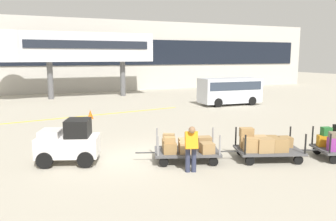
{
  "coord_description": "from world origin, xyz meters",
  "views": [
    {
      "loc": [
        -3.88,
        -11.83,
        3.73
      ],
      "look_at": [
        2.03,
        2.03,
        1.35
      ],
      "focal_mm": 36.32,
      "sensor_mm": 36.0,
      "label": 1
    }
  ],
  "objects_px": {
    "baggage_cart_lead": "(186,147)",
    "baggage_cart_middle": "(265,145)",
    "baggage_tug": "(69,143)",
    "shuttle_van": "(230,89)",
    "baggage_handler": "(191,147)",
    "safety_cone_near": "(90,114)"
  },
  "relations": [
    {
      "from": "safety_cone_near",
      "to": "shuttle_van",
      "type": "bearing_deg",
      "value": 9.56
    },
    {
      "from": "baggage_cart_lead",
      "to": "baggage_cart_middle",
      "type": "relative_size",
      "value": 1.0
    },
    {
      "from": "baggage_cart_lead",
      "to": "baggage_cart_middle",
      "type": "xyz_separation_m",
      "value": [
        2.73,
        -0.97,
        0.05
      ]
    },
    {
      "from": "baggage_tug",
      "to": "shuttle_van",
      "type": "bearing_deg",
      "value": 37.73
    },
    {
      "from": "baggage_cart_lead",
      "to": "baggage_cart_middle",
      "type": "bearing_deg",
      "value": -19.49
    },
    {
      "from": "baggage_cart_middle",
      "to": "baggage_handler",
      "type": "bearing_deg",
      "value": -176.42
    },
    {
      "from": "baggage_tug",
      "to": "safety_cone_near",
      "type": "relative_size",
      "value": 4.27
    },
    {
      "from": "baggage_cart_lead",
      "to": "safety_cone_near",
      "type": "relative_size",
      "value": 5.58
    },
    {
      "from": "baggage_tug",
      "to": "safety_cone_near",
      "type": "bearing_deg",
      "value": 75.03
    },
    {
      "from": "baggage_cart_lead",
      "to": "shuttle_van",
      "type": "relative_size",
      "value": 0.63
    },
    {
      "from": "shuttle_van",
      "to": "baggage_handler",
      "type": "bearing_deg",
      "value": -127.53
    },
    {
      "from": "safety_cone_near",
      "to": "baggage_tug",
      "type": "bearing_deg",
      "value": -104.97
    },
    {
      "from": "baggage_cart_middle",
      "to": "shuttle_van",
      "type": "xyz_separation_m",
      "value": [
        6.88,
        12.81,
        0.68
      ]
    },
    {
      "from": "baggage_tug",
      "to": "baggage_handler",
      "type": "height_order",
      "value": "baggage_tug"
    },
    {
      "from": "baggage_handler",
      "to": "shuttle_van",
      "type": "relative_size",
      "value": 0.32
    },
    {
      "from": "baggage_handler",
      "to": "safety_cone_near",
      "type": "bearing_deg",
      "value": 96.25
    },
    {
      "from": "baggage_cart_lead",
      "to": "baggage_handler",
      "type": "height_order",
      "value": "baggage_handler"
    },
    {
      "from": "baggage_cart_middle",
      "to": "baggage_handler",
      "type": "height_order",
      "value": "baggage_handler"
    },
    {
      "from": "baggage_tug",
      "to": "shuttle_van",
      "type": "relative_size",
      "value": 0.48
    },
    {
      "from": "baggage_cart_middle",
      "to": "shuttle_van",
      "type": "distance_m",
      "value": 14.55
    },
    {
      "from": "baggage_tug",
      "to": "safety_cone_near",
      "type": "distance_m",
      "value": 8.87
    },
    {
      "from": "baggage_handler",
      "to": "safety_cone_near",
      "type": "relative_size",
      "value": 2.84
    }
  ]
}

